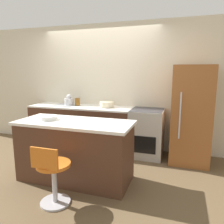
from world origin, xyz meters
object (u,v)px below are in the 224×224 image
object	(u,v)px
oven_range	(147,133)
mixing_bowl	(107,104)
stool_chair	(53,175)
kettle	(69,101)
refrigerator	(191,115)

from	to	relation	value
oven_range	mixing_bowl	world-z (taller)	mixing_bowl
oven_range	stool_chair	distance (m)	2.14
stool_chair	kettle	bearing A→B (deg)	113.58
oven_range	kettle	bearing A→B (deg)	178.36
oven_range	kettle	world-z (taller)	kettle
mixing_bowl	kettle	bearing A→B (deg)	-180.00
stool_chair	kettle	world-z (taller)	kettle
stool_chair	refrigerator	bearing A→B (deg)	50.45
stool_chair	mixing_bowl	distance (m)	2.10
stool_chair	mixing_bowl	xyz separation A→B (m)	(-0.02, 2.02, 0.58)
stool_chair	mixing_bowl	bearing A→B (deg)	90.61
kettle	stool_chair	bearing A→B (deg)	-66.42
oven_range	mixing_bowl	distance (m)	0.98
refrigerator	mixing_bowl	distance (m)	1.63
oven_range	stool_chair	world-z (taller)	oven_range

